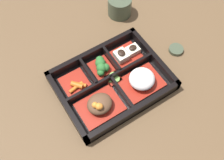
{
  "coord_description": "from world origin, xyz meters",
  "views": [
    {
      "loc": [
        0.2,
        0.32,
        0.69
      ],
      "look_at": [
        0.0,
        0.0,
        0.03
      ],
      "focal_mm": 42.0,
      "sensor_mm": 36.0,
      "label": 1
    }
  ],
  "objects": [
    {
      "name": "ground_plane",
      "position": [
        0.0,
        0.0,
        0.0
      ],
      "size": [
        3.0,
        3.0,
        0.0
      ],
      "primitive_type": "plane",
      "color": "brown"
    },
    {
      "name": "bento_base",
      "position": [
        0.0,
        0.0,
        0.01
      ],
      "size": [
        0.32,
        0.24,
        0.01
      ],
      "color": "black",
      "rests_on": "ground_plane"
    },
    {
      "name": "bento_rim",
      "position": [
        0.0,
        -0.0,
        0.02
      ],
      "size": [
        0.32,
        0.24,
        0.04
      ],
      "color": "black",
      "rests_on": "ground_plane"
    },
    {
      "name": "bowl_rice",
      "position": [
        -0.07,
        0.05,
        0.03
      ],
      "size": [
        0.12,
        0.09,
        0.05
      ],
      "color": "maroon",
      "rests_on": "bento_base"
    },
    {
      "name": "bowl_stew",
      "position": [
        0.07,
        0.05,
        0.03
      ],
      "size": [
        0.12,
        0.09,
        0.05
      ],
      "color": "maroon",
      "rests_on": "bento_base"
    },
    {
      "name": "bowl_tofu",
      "position": [
        -0.09,
        -0.06,
        0.02
      ],
      "size": [
        0.09,
        0.08,
        0.04
      ],
      "color": "maroon",
      "rests_on": "bento_base"
    },
    {
      "name": "bowl_greens",
      "position": [
        0.0,
        -0.06,
        0.03
      ],
      "size": [
        0.06,
        0.08,
        0.04
      ],
      "color": "maroon",
      "rests_on": "bento_base"
    },
    {
      "name": "bowl_carrots",
      "position": [
        0.09,
        -0.05,
        0.02
      ],
      "size": [
        0.08,
        0.08,
        0.02
      ],
      "color": "maroon",
      "rests_on": "bento_base"
    },
    {
      "name": "bowl_pickles",
      "position": [
        -0.01,
        -0.01,
        0.02
      ],
      "size": [
        0.04,
        0.04,
        0.01
      ],
      "color": "maroon",
      "rests_on": "bento_base"
    },
    {
      "name": "tea_cup",
      "position": [
        -0.18,
        -0.23,
        0.04
      ],
      "size": [
        0.08,
        0.08,
        0.07
      ],
      "color": "#424C38",
      "rests_on": "ground_plane"
    },
    {
      "name": "sauce_dish",
      "position": [
        -0.24,
        0.01,
        0.01
      ],
      "size": [
        0.05,
        0.05,
        0.01
      ],
      "color": "#424C38",
      "rests_on": "ground_plane"
    }
  ]
}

